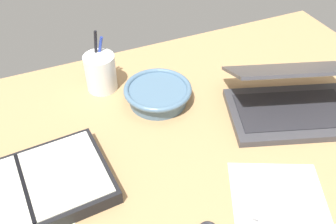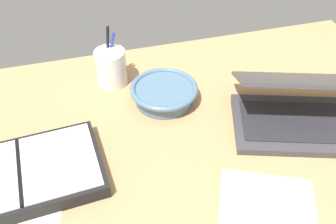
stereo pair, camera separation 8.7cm
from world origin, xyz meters
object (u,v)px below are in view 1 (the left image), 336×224
Objects in this scene: laptop at (292,98)px; pen_cup at (101,72)px; bowl at (158,93)px; planner at (26,192)px.

pen_cup is (-41.81, 28.74, 0.87)cm from laptop.
laptop is 2.10× the size of bowl.
laptop is at bearing -29.48° from bowl.
bowl reaches higher than planner.
pen_cup is 38.42cm from planner.
laptop is at bearing -34.51° from pen_cup.
laptop is 34.38cm from bowl.
pen_cup reaches higher than bowl.
planner is at bearing -129.34° from pen_cup.
pen_cup is 0.47× the size of planner.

